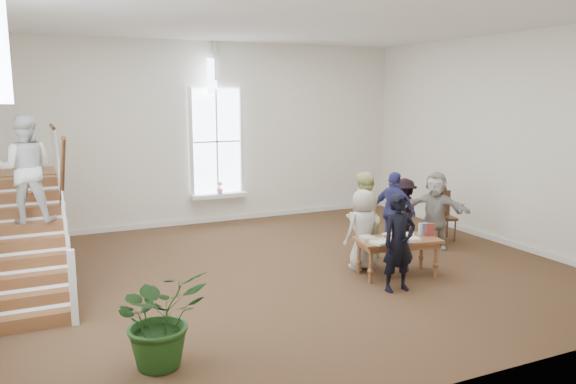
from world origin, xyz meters
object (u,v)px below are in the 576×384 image
woman_cluster_a (394,211)px  floor_plant (161,318)px  woman_cluster_c (435,210)px  person_yellow (362,216)px  elderly_woman (363,230)px  woman_cluster_b (404,210)px  side_chair (442,212)px  library_table (396,243)px  police_officer (399,243)px

woman_cluster_a → floor_plant: (-5.50, -3.03, -0.22)m
floor_plant → woman_cluster_c: bearing=23.9°
woman_cluster_a → floor_plant: size_ratio=1.36×
person_yellow → woman_cluster_a: person_yellow is taller
woman_cluster_c → floor_plant: 7.00m
person_yellow → woman_cluster_c: 1.87m
elderly_woman → woman_cluster_b: 2.25m
person_yellow → woman_cluster_c: person_yellow is taller
person_yellow → side_chair: 2.58m
woman_cluster_c → side_chair: woman_cluster_c is taller
elderly_woman → woman_cluster_a: woman_cluster_a is taller
woman_cluster_c → library_table: bearing=-93.0°
police_officer → person_yellow: bearing=79.7°
floor_plant → elderly_woman: bearing=27.7°
library_table → elderly_woman: (-0.32, 0.60, 0.15)m
police_officer → person_yellow: size_ratio=0.94×
woman_cluster_a → side_chair: 1.57m
library_table → person_yellow: 1.14m
person_yellow → floor_plant: 5.30m
woman_cluster_a → side_chair: woman_cluster_a is taller
woman_cluster_b → woman_cluster_c: bearing=44.5°
library_table → woman_cluster_b: (1.55, 1.87, 0.10)m
library_table → floor_plant: 4.84m
library_table → woman_cluster_c: bearing=42.7°
police_officer → person_yellow: (0.40, 1.75, 0.05)m
woman_cluster_b → woman_cluster_a: bearing=-33.4°
elderly_woman → person_yellow: 0.60m
woman_cluster_a → woman_cluster_b: bearing=-77.8°
elderly_woman → woman_cluster_c: 2.25m
police_officer → woman_cluster_a: size_ratio=0.99×
person_yellow → woman_cluster_a: (0.97, 0.31, -0.05)m
library_table → side_chair: side_chair is taller
woman_cluster_b → side_chair: (0.92, -0.15, -0.10)m
library_table → woman_cluster_a: size_ratio=0.94×
elderly_woman → person_yellow: person_yellow is taller
library_table → person_yellow: size_ratio=0.89×
library_table → police_officer: bearing=-113.8°
person_yellow → woman_cluster_a: size_ratio=1.06×
police_officer → woman_cluster_a: (1.37, 2.06, 0.01)m
library_table → elderly_woman: elderly_woman is taller
police_officer → side_chair: size_ratio=1.51×
library_table → woman_cluster_a: bearing=65.5°
police_officer → floor_plant: 4.25m
library_table → woman_cluster_a: woman_cluster_a is taller
police_officer → woman_cluster_b: (1.97, 2.51, -0.11)m
elderly_woman → woman_cluster_c: woman_cluster_c is taller
elderly_woman → floor_plant: size_ratio=1.24×
library_table → woman_cluster_b: woman_cluster_b is taller
floor_plant → library_table: bearing=19.5°
police_officer → floor_plant: size_ratio=1.35×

